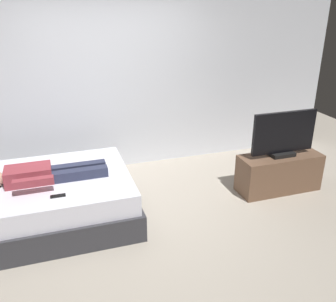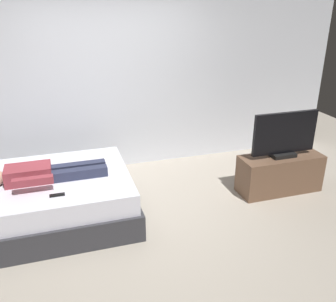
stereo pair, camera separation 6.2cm
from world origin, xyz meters
name	(u,v)px [view 1 (the left image)]	position (x,y,z in m)	size (l,w,h in m)	color
ground_plane	(137,221)	(0.00, 0.00, 0.00)	(10.00, 10.00, 0.00)	#ADA393
back_wall	(134,73)	(0.40, 1.64, 1.40)	(6.40, 0.10, 2.80)	silver
bed	(43,202)	(-1.01, 0.34, 0.26)	(2.05, 1.48, 0.54)	#333338
person	(41,175)	(-0.98, 0.29, 0.62)	(1.26, 0.46, 0.18)	#993842
remote	(58,196)	(-0.83, -0.12, 0.55)	(0.15, 0.04, 0.02)	black
tv_stand	(279,173)	(1.98, 0.17, 0.25)	(1.10, 0.40, 0.50)	brown
tv	(284,135)	(1.98, 0.17, 0.78)	(0.88, 0.20, 0.59)	black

